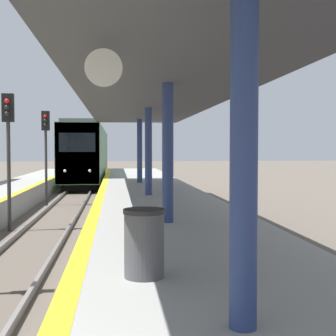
{
  "coord_description": "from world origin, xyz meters",
  "views": [
    {
      "loc": [
        2.24,
        -2.12,
        2.64
      ],
      "look_at": [
        4.36,
        16.91,
        1.86
      ],
      "focal_mm": 50.0,
      "sensor_mm": 36.0,
      "label": 1
    }
  ],
  "objects_px": {
    "train": "(89,154)",
    "signal_mid": "(8,135)",
    "trash_bin": "(144,243)",
    "signal_far": "(46,140)"
  },
  "relations": [
    {
      "from": "trash_bin",
      "to": "signal_mid",
      "type": "bearing_deg",
      "value": 112.55
    },
    {
      "from": "train",
      "to": "signal_far",
      "type": "xyz_separation_m",
      "value": [
        -1.01,
        -17.03,
        0.81
      ]
    },
    {
      "from": "signal_mid",
      "to": "trash_bin",
      "type": "height_order",
      "value": "signal_mid"
    },
    {
      "from": "signal_mid",
      "to": "trash_bin",
      "type": "relative_size",
      "value": 4.74
    },
    {
      "from": "trash_bin",
      "to": "signal_far",
      "type": "bearing_deg",
      "value": 102.77
    },
    {
      "from": "signal_mid",
      "to": "trash_bin",
      "type": "xyz_separation_m",
      "value": [
        3.79,
        -9.14,
        -1.71
      ]
    },
    {
      "from": "train",
      "to": "signal_mid",
      "type": "height_order",
      "value": "train"
    },
    {
      "from": "train",
      "to": "trash_bin",
      "type": "relative_size",
      "value": 25.5
    },
    {
      "from": "signal_mid",
      "to": "signal_far",
      "type": "distance_m",
      "value": 6.85
    },
    {
      "from": "signal_mid",
      "to": "signal_far",
      "type": "xyz_separation_m",
      "value": [
        0.17,
        6.84,
        0.0
      ]
    }
  ]
}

